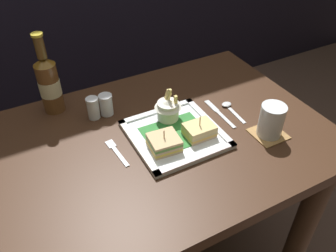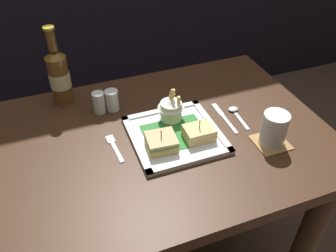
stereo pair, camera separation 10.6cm
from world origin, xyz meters
name	(u,v)px [view 1 (the left image)]	position (x,y,z in m)	size (l,w,h in m)	color
dining_table	(162,171)	(0.00, 0.00, 0.60)	(1.05, 0.75, 0.75)	#3B2315
square_plate	(175,134)	(0.04, -0.02, 0.76)	(0.27, 0.27, 0.02)	white
sandwich_half_left	(164,143)	(-0.02, -0.06, 0.78)	(0.09, 0.09, 0.07)	tan
sandwich_half_right	(199,130)	(0.10, -0.06, 0.78)	(0.09, 0.07, 0.07)	#D9B088
fries_cup	(168,107)	(0.06, 0.06, 0.81)	(0.09, 0.09, 0.11)	silver
beer_bottle	(49,83)	(-0.26, 0.30, 0.86)	(0.07, 0.07, 0.28)	brown
drink_coaster	(268,134)	(0.30, -0.15, 0.76)	(0.10, 0.10, 0.00)	#A0743F
water_glass	(271,122)	(0.30, -0.15, 0.80)	(0.08, 0.08, 0.10)	silver
fork	(116,151)	(-0.15, 0.00, 0.75)	(0.03, 0.13, 0.00)	silver
knife	(218,112)	(0.23, 0.02, 0.75)	(0.02, 0.17, 0.00)	silver
spoon	(229,107)	(0.27, 0.02, 0.76)	(0.04, 0.12, 0.01)	silver
salt_shaker	(93,109)	(-0.15, 0.19, 0.79)	(0.04, 0.04, 0.08)	silver
pepper_shaker	(106,106)	(-0.11, 0.19, 0.79)	(0.05, 0.05, 0.07)	silver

